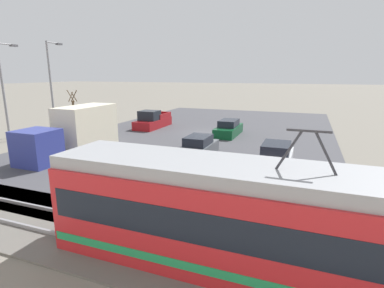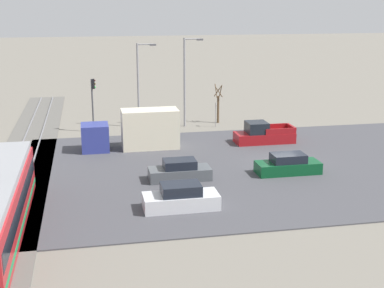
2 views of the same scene
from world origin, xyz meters
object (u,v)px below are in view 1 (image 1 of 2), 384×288
Objects in this scene: sedan_car_2 at (229,129)px; street_tree at (74,110)px; street_lamp_mid_block at (5,86)px; pickup_truck at (152,121)px; light_rail_tram at (300,228)px; no_parking_sign at (83,114)px; sedan_car_0 at (276,158)px; sedan_car_1 at (198,148)px; box_truck at (76,132)px; street_lamp_near_crossing at (52,81)px.

street_tree is at bearing 2.90° from sedan_car_2.
sedan_car_2 is 0.56× the size of street_lamp_mid_block.
pickup_truck is 0.63× the size of street_lamp_mid_block.
street_tree is 0.48× the size of street_lamp_mid_block.
light_rail_tram is 6.05× the size of no_parking_sign.
light_rail_tram reaches higher than street_tree.
sedan_car_0 is at bearing -80.84° from light_rail_tram.
sedan_car_2 is (6.95, -19.33, -0.95)m from light_rail_tram.
street_lamp_mid_block is at bearing 3.12° from sedan_car_1.
box_truck is 1.88× the size of sedan_car_1.
no_parking_sign is at bearing -22.35° from sedan_car_1.
sedan_car_2 is at bearing -174.19° from no_parking_sign.
no_parking_sign is at bearing 159.16° from street_tree.
sedan_car_0 is at bearing 160.72° from street_tree.
sedan_car_1 is 8.05m from sedan_car_2.
pickup_truck is 8.81m from sedan_car_2.
sedan_car_0 is 10.36m from sedan_car_2.
street_tree is at bearing -20.84° from no_parking_sign.
street_lamp_mid_block is (0.62, 4.56, -0.25)m from street_lamp_near_crossing.
street_lamp_mid_block reaches higher than sedan_car_0.
pickup_truck is at bearing -167.82° from street_tree.
light_rail_tram is 28.22m from street_lamp_near_crossing.
street_lamp_mid_block is at bearing 0.16° from sedan_car_0.
box_truck is 2.03× the size of street_tree.
pickup_truck is 12.50m from sedan_car_1.
light_rail_tram is 26.64m from street_lamp_mid_block.
box_truck reaches higher than sedan_car_2.
sedan_car_2 is 0.53× the size of street_lamp_near_crossing.
box_truck is 1.56× the size of pickup_truck.
light_rail_tram is at bearing 109.78° from sedan_car_2.
no_parking_sign is (15.80, 1.61, 0.83)m from sedan_car_2.
sedan_car_1 is 16.94m from no_parking_sign.
street_lamp_near_crossing reaches higher than light_rail_tram.
street_lamp_near_crossing reaches higher than no_parking_sign.
pickup_truck is at bearing -130.80° from street_lamp_mid_block.
box_truck is 9.16m from sedan_car_1.
street_tree is (22.95, -8.03, 1.11)m from sedan_car_0.
no_parking_sign is (-1.87, 0.71, -0.33)m from street_tree.
pickup_truck is at bearing -46.55° from sedan_car_1.
box_truck reaches higher than pickup_truck.
light_rail_tram reaches higher than no_parking_sign.
sedan_car_0 is 24.34m from street_tree.
sedan_car_1 is 0.93× the size of sedan_car_2.
street_tree is 2.03m from no_parking_sign.
light_rail_tram is at bearing 156.98° from street_lamp_mid_block.
street_lamp_mid_block is at bearing 82.25° from street_lamp_near_crossing.
sedan_car_0 is at bearing -179.84° from street_lamp_mid_block.
sedan_car_1 is 0.52× the size of street_lamp_mid_block.
sedan_car_0 is 22.91m from street_lamp_near_crossing.
street_lamp_near_crossing reaches higher than sedan_car_0.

